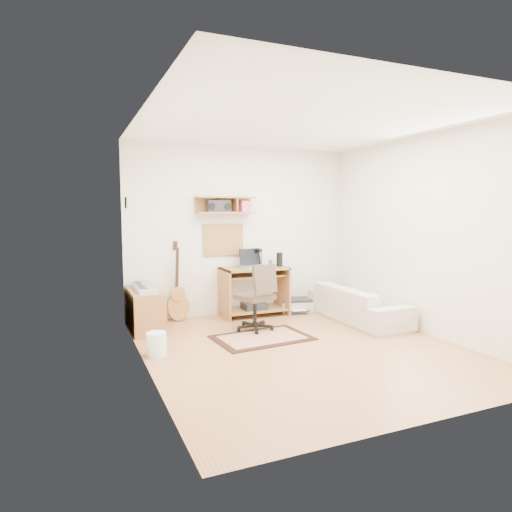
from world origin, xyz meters
name	(u,v)px	position (x,y,z in m)	size (l,w,h in m)	color
floor	(302,348)	(0.00, 0.00, -0.01)	(3.60, 4.00, 0.01)	#AD7448
ceiling	(305,122)	(0.00, 0.00, 2.60)	(3.60, 4.00, 0.01)	white
back_wall	(241,231)	(0.00, 2.00, 1.30)	(3.60, 0.01, 2.60)	beige
left_wall	(144,243)	(-1.80, 0.00, 1.30)	(0.01, 4.00, 2.60)	beige
right_wall	(424,235)	(1.80, 0.00, 1.30)	(0.01, 4.00, 2.60)	beige
wall_shelf	(225,205)	(-0.30, 1.88, 1.70)	(0.90, 0.25, 0.26)	#9B6536
cork_board	(223,240)	(-0.30, 1.98, 1.17)	(0.64, 0.03, 0.49)	tan
wall_photo	(126,203)	(-1.79, 1.50, 1.72)	(0.02, 0.20, 0.15)	#4C8CBF
desk	(254,291)	(0.10, 1.73, 0.38)	(1.00, 0.55, 0.75)	#9B6536
laptop	(255,258)	(0.11, 1.71, 0.89)	(0.37, 0.37, 0.29)	silver
speaker	(280,259)	(0.51, 1.68, 0.86)	(0.10, 0.10, 0.22)	black
desk_lamp	(262,257)	(0.29, 1.87, 0.89)	(0.09, 0.09, 0.28)	black
pencil_cup	(270,263)	(0.43, 1.83, 0.79)	(0.06, 0.06, 0.09)	#3656A2
boombox	(218,206)	(-0.42, 1.87, 1.68)	(0.34, 0.16, 0.18)	black
rug	(262,338)	(-0.28, 0.55, 0.01)	(1.19, 0.80, 0.02)	tan
task_chair	(255,297)	(-0.22, 0.92, 0.46)	(0.47, 0.47, 0.92)	#3C2F23
cabinet	(145,310)	(-1.58, 1.55, 0.28)	(0.40, 0.90, 0.55)	#9B6536
music_keyboard	(144,287)	(-1.58, 1.55, 0.58)	(0.24, 0.77, 0.07)	#B2B5BA
guitar	(178,281)	(-1.05, 1.86, 0.59)	(0.31, 0.20, 1.18)	#B26E37
waste_basket	(157,344)	(-1.64, 0.40, 0.13)	(0.22, 0.22, 0.27)	white
printer	(295,306)	(0.84, 1.74, 0.09)	(0.50, 0.39, 0.19)	#A5A8AA
sofa	(358,298)	(1.38, 0.83, 0.34)	(1.74, 0.51, 0.68)	#C0B298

